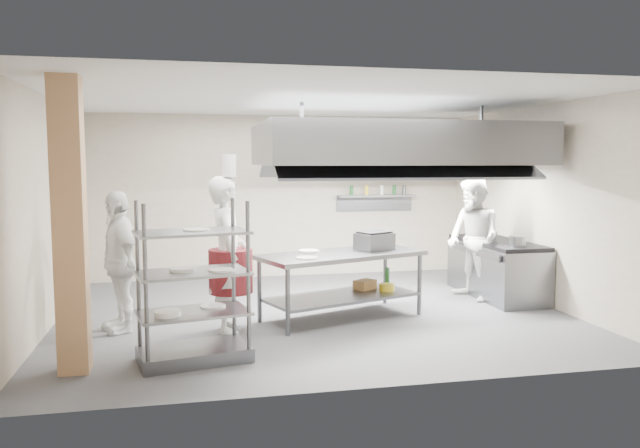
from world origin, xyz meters
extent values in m
plane|color=#353537|center=(0.00, 0.00, 0.00)|extent=(7.00, 7.00, 0.00)
plane|color=silver|center=(0.00, 0.00, 3.00)|extent=(7.00, 7.00, 0.00)
plane|color=gray|center=(0.00, 3.00, 1.50)|extent=(7.00, 0.00, 7.00)
plane|color=gray|center=(-3.50, 0.00, 1.50)|extent=(0.00, 6.00, 6.00)
plane|color=gray|center=(3.50, 0.00, 1.50)|extent=(0.00, 6.00, 6.00)
cube|color=tan|center=(-2.90, -1.90, 1.50)|extent=(0.30, 0.30, 3.00)
cube|color=slate|center=(1.30, 0.40, 2.40)|extent=(4.00, 2.50, 0.60)
cube|color=white|center=(0.40, 0.40, 2.08)|extent=(1.60, 0.12, 0.04)
cube|color=white|center=(2.20, 0.40, 2.08)|extent=(1.60, 0.12, 0.04)
cube|color=slate|center=(1.80, 2.84, 1.50)|extent=(1.50, 0.28, 0.04)
cube|color=slate|center=(0.31, -0.34, 0.88)|extent=(2.46, 1.66, 0.06)
cube|color=slate|center=(0.31, -0.34, 0.30)|extent=(2.26, 1.50, 0.04)
cube|color=slate|center=(3.08, 0.50, 0.42)|extent=(0.80, 2.00, 0.84)
cube|color=black|center=(3.08, 0.50, 0.87)|extent=(0.78, 1.96, 0.06)
imported|color=silver|center=(-1.26, -0.69, 0.99)|extent=(0.48, 0.72, 1.97)
imported|color=white|center=(2.60, 0.36, 0.95)|extent=(0.87, 1.03, 1.90)
imported|color=white|center=(-2.60, -0.38, 0.90)|extent=(0.79, 1.14, 1.79)
cube|color=slate|center=(0.84, -0.14, 1.03)|extent=(0.59, 0.54, 0.23)
cube|color=olive|center=(0.74, -0.02, 0.39)|extent=(0.37, 0.35, 0.13)
cylinder|color=slate|center=(2.92, 0.45, 0.98)|extent=(0.22, 0.22, 0.15)
cylinder|color=white|center=(-1.70, -1.80, 0.56)|extent=(0.28, 0.28, 0.05)
camera|label=1|loc=(-1.75, -8.52, 2.15)|focal=35.00mm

